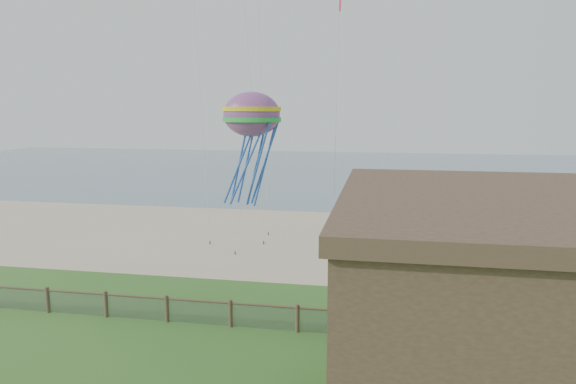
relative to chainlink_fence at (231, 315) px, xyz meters
name	(u,v)px	position (x,y,z in m)	size (l,w,h in m)	color
sand_beach	(293,238)	(0.00, 16.00, -0.55)	(72.00, 20.00, 0.02)	#BEAD89
ocean	(340,170)	(0.00, 60.00, -0.55)	(160.00, 68.00, 0.02)	slate
chainlink_fence	(231,315)	(0.00, 0.00, 0.00)	(36.20, 0.20, 1.25)	#4B3C2A
motel_deck	(553,357)	(13.00, -1.00, -0.30)	(15.00, 2.00, 0.50)	brown
octopus_kite	(252,146)	(-1.00, 8.01, 6.89)	(3.43, 2.42, 7.07)	#F35126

